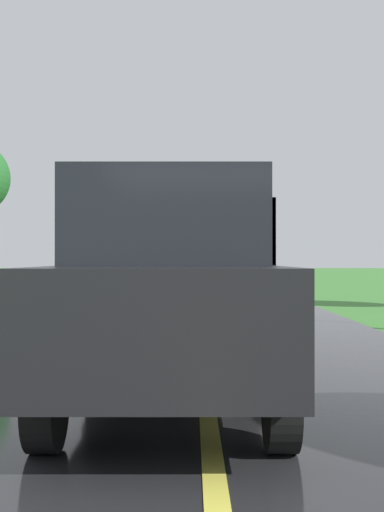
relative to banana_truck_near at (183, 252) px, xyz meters
The scene contains 2 objects.
banana_truck_near is the anchor object (origin of this frame).
following_car 6.01m from the banana_truck_near, 89.97° to the right, with size 1.74×4.10×1.92m.
Camera 1 is at (-0.13, 0.35, 1.35)m, focal length 46.65 mm.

